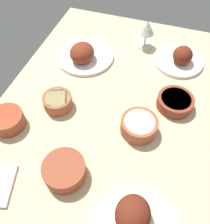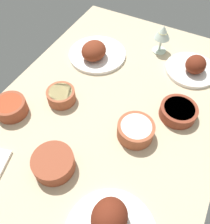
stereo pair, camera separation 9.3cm
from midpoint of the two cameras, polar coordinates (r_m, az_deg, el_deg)
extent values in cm
cube|color=#C6B28E|center=(96.15, 2.76, -1.61)|extent=(140.00, 90.00, 4.00)
ellipsoid|color=#602314|center=(72.36, 5.10, -24.32)|extent=(11.43, 10.23, 9.70)
cylinder|color=white|center=(118.87, 0.43, 13.65)|extent=(27.79, 27.79, 1.60)
ellipsoid|color=maroon|center=(113.58, -0.32, 14.45)|extent=(12.55, 11.15, 8.24)
cylinder|color=white|center=(119.25, 22.17, 9.33)|extent=(23.38, 23.38, 1.60)
ellipsoid|color=#602314|center=(115.74, 23.28, 10.36)|extent=(9.79, 8.94, 7.85)
cylinder|color=#A35133|center=(88.23, 10.40, -4.59)|extent=(13.69, 13.69, 5.99)
cylinder|color=white|center=(86.17, 10.64, -3.71)|extent=(11.23, 11.23, 1.00)
cylinder|color=brown|center=(98.44, 19.87, -0.05)|extent=(14.58, 14.58, 4.63)
cylinder|color=brown|center=(97.08, 20.16, 0.59)|extent=(11.95, 11.95, 1.00)
cylinder|color=brown|center=(98.55, -19.34, 0.89)|extent=(12.61, 12.61, 5.91)
cylinder|color=#9E3314|center=(96.74, -19.73, 1.78)|extent=(10.34, 10.34, 1.00)
cylinder|color=#A35133|center=(98.11, -7.89, 3.75)|extent=(11.68, 11.68, 5.36)
cylinder|color=#D6BC70|center=(96.48, -8.03, 4.59)|extent=(9.57, 9.57, 1.00)
cylinder|color=brown|center=(81.66, -9.11, -12.36)|extent=(14.23, 14.23, 5.91)
cylinder|color=#4C192D|center=(79.46, -9.34, -11.62)|extent=(11.67, 11.67, 1.00)
cylinder|color=silver|center=(126.12, 15.03, 14.08)|extent=(7.00, 7.00, 0.50)
cylinder|color=silver|center=(123.89, 15.41, 15.41)|extent=(1.00, 1.00, 7.00)
cone|color=silver|center=(120.06, 16.13, 17.93)|extent=(7.60, 7.60, 6.50)
cylinder|color=beige|center=(120.86, 15.97, 17.37)|extent=(4.18, 4.18, 2.80)
camera|label=1|loc=(0.05, -87.13, 3.83)|focal=37.87mm
camera|label=2|loc=(0.05, 92.87, -3.83)|focal=37.87mm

